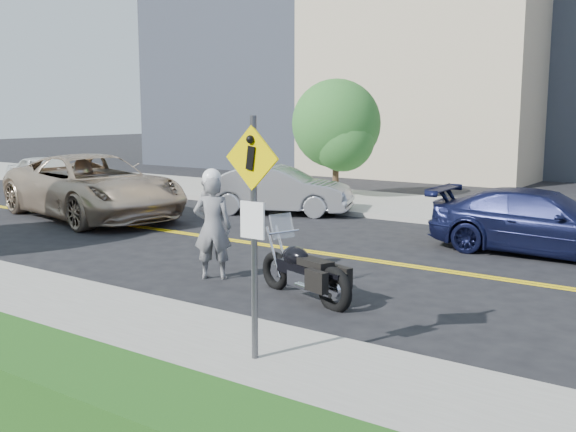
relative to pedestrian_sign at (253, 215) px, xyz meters
The scene contains 10 objects.
ground_plane 7.83m from the pedestrian_sign, 123.64° to the left, with size 120.00×120.00×0.00m, color black.
sidewalk_far 14.56m from the pedestrian_sign, 106.91° to the left, with size 60.00×5.00×0.15m, color #9E9B91.
pedestrian_sign is the anchor object (origin of this frame).
motorcyclist 4.79m from the pedestrian_sign, 137.81° to the left, with size 0.87×0.80×2.13m.
motorcycle 3.52m from the pedestrian_sign, 113.07° to the left, with size 2.29×0.70×1.40m, color black, non-canonical shape.
suv 13.18m from the pedestrian_sign, 149.67° to the left, with size 3.14×6.81×1.89m, color tan.
parked_car_white 19.85m from the pedestrian_sign, 151.59° to the left, with size 1.76×4.38×1.49m, color white.
parked_car_silver 12.86m from the pedestrian_sign, 124.80° to the left, with size 1.59×4.55×1.50m, color #9D9EA4.
parked_car_blue 9.26m from the pedestrian_sign, 83.58° to the left, with size 2.02×4.96×1.44m, color #151A41.
tree_far_a 16.17m from the pedestrian_sign, 117.77° to the left, with size 3.15×3.15×4.30m.
Camera 1 is at (9.18, -12.61, 3.22)m, focal length 42.00 mm.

